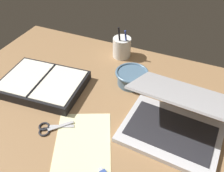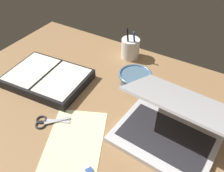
# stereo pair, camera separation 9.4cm
# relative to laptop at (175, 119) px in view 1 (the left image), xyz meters

# --- Properties ---
(desk_top) EXTENTS (1.40, 1.00, 0.02)m
(desk_top) POSITION_rel_laptop_xyz_m (-0.22, -0.05, -0.06)
(desk_top) COLOR #936D47
(desk_top) RESTS_ON ground
(laptop) EXTENTS (0.35, 0.33, 0.18)m
(laptop) POSITION_rel_laptop_xyz_m (0.00, 0.00, 0.00)
(laptop) COLOR silver
(laptop) RESTS_ON desk_top
(bowl) EXTENTS (0.14, 0.14, 0.06)m
(bowl) POSITION_rel_laptop_xyz_m (-0.21, 0.18, -0.02)
(bowl) COLOR slate
(bowl) RESTS_ON desk_top
(pen_cup) EXTENTS (0.09, 0.09, 0.16)m
(pen_cup) POSITION_rel_laptop_xyz_m (-0.33, 0.36, -0.00)
(pen_cup) COLOR white
(pen_cup) RESTS_ON desk_top
(planner) EXTENTS (0.35, 0.27, 0.04)m
(planner) POSITION_rel_laptop_xyz_m (-0.54, 0.01, -0.03)
(planner) COLOR black
(planner) RESTS_ON desk_top
(scissors) EXTENTS (0.12, 0.10, 0.01)m
(scissors) POSITION_rel_laptop_xyz_m (-0.40, -0.17, -0.05)
(scissors) COLOR #B7B7BC
(scissors) RESTS_ON desk_top
(paper_sheet_front) EXTENTS (0.28, 0.34, 0.00)m
(paper_sheet_front) POSITION_rel_laptop_xyz_m (-0.25, -0.19, -0.05)
(paper_sheet_front) COLOR #F4EFB2
(paper_sheet_front) RESTS_ON desk_top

